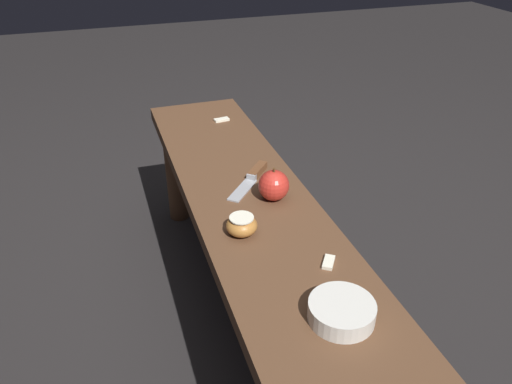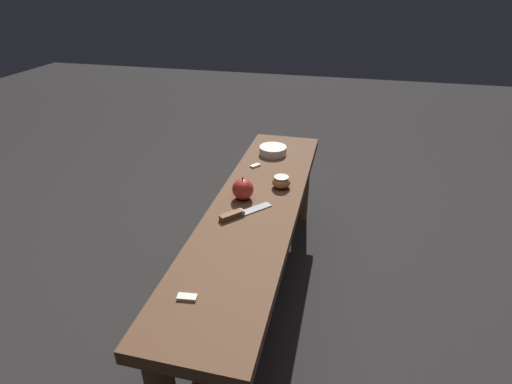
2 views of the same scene
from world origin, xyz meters
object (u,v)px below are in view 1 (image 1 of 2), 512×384
at_px(apple_cut, 242,225).
at_px(bowl, 342,311).
at_px(apple_whole, 274,185).
at_px(knife, 253,176).
at_px(wooden_bench, 250,228).

distance_m(apple_cut, bowl, 0.32).
bearing_deg(bowl, apple_whole, -3.43).
bearing_deg(bowl, knife, -1.05).
distance_m(knife, apple_cut, 0.26).
distance_m(wooden_bench, apple_whole, 0.15).
xyz_separation_m(wooden_bench, bowl, (-0.45, -0.03, 0.11)).
height_order(wooden_bench, apple_whole, apple_whole).
distance_m(knife, bowl, 0.54).
xyz_separation_m(knife, apple_whole, (-0.12, -0.02, 0.03)).
height_order(apple_whole, apple_cut, apple_whole).
bearing_deg(knife, wooden_bench, 17.97).
xyz_separation_m(wooden_bench, apple_cut, (-0.15, 0.07, 0.12)).
bearing_deg(apple_cut, knife, -23.96).
bearing_deg(apple_cut, apple_whole, -45.28).
height_order(wooden_bench, bowl, bowl).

